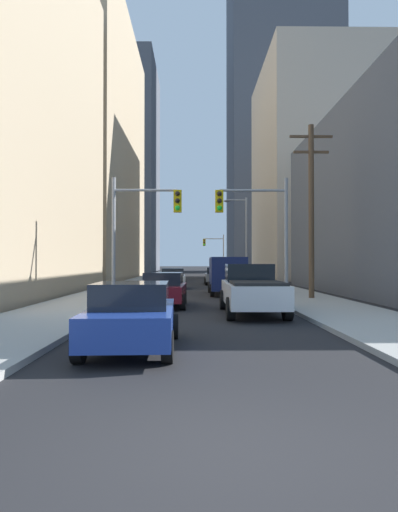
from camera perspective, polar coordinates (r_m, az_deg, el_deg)
ground_plane at (r=4.82m, az=3.52°, el=-25.00°), size 400.00×400.00×0.00m
sidewalk_left at (r=54.65m, az=-6.04°, el=-2.79°), size 3.68×160.00×0.15m
sidewalk_right at (r=54.71m, az=5.22°, el=-2.79°), size 3.68×160.00×0.15m
pickup_truck_white at (r=16.65m, az=6.92°, el=-4.38°), size 2.20×5.42×1.90m
cargo_van_navy at (r=26.34m, az=3.68°, el=-2.30°), size 2.16×5.24×2.26m
sedan_blue at (r=9.96m, az=-8.71°, el=-7.73°), size 1.95×4.26×1.52m
sedan_maroon at (r=19.22m, az=-4.63°, el=-4.39°), size 1.95×4.25×1.52m
sedan_silver at (r=32.60m, az=-3.44°, el=-2.92°), size 1.95×4.26×1.52m
sedan_grey at (r=38.17m, az=2.20°, el=-2.61°), size 1.95×4.20×1.52m
traffic_signal_near_left at (r=20.86m, az=-7.37°, el=4.83°), size 3.32×0.44×6.00m
traffic_signal_near_right at (r=20.93m, az=7.44°, el=4.83°), size 3.48×0.44×6.00m
traffic_signal_far_right at (r=63.56m, az=2.08°, el=1.03°), size 3.12×0.44×6.00m
utility_pole_right at (r=23.10m, az=14.53°, el=6.20°), size 2.20×0.28×9.03m
street_lamp_right at (r=37.35m, az=5.78°, el=3.07°), size 2.02×0.32×7.50m
building_left_mid_office at (r=53.75m, az=-17.90°, el=13.13°), size 16.45×27.60×29.76m
building_left_far_tower at (r=99.98m, az=-10.43°, el=11.26°), size 16.40×22.05×45.70m
building_right_mid_block at (r=57.00m, az=19.12°, el=10.25°), size 21.37×18.86×25.72m
building_right_far_highrise at (r=98.18m, az=10.79°, el=17.82°), size 21.92×18.79×66.61m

